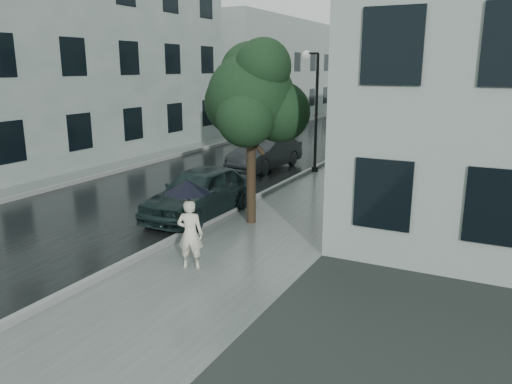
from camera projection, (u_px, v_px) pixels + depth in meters
The scene contains 14 objects.
ground at pixel (213, 263), 11.02m from camera, with size 120.00×120.00×0.00m, color black.
sidewalk at pixel (365, 168), 21.30m from camera, with size 3.50×60.00×0.01m, color slate.
kerb_near at pixel (325, 163), 22.08m from camera, with size 0.15×60.00×0.15m, color slate.
asphalt_road at pixel (254, 158), 23.63m from camera, with size 6.85×60.00×0.00m, color black.
kerb_far at pixel (193, 151), 25.14m from camera, with size 0.15×60.00×0.15m, color slate.
sidewalk_far at pixel (178, 151), 25.56m from camera, with size 1.70×60.00×0.01m, color #4C5451.
building_far_a at pixel (45, 55), 22.80m from camera, with size 7.02×20.00×9.50m.
building_far_b at pixel (259, 69), 42.04m from camera, with size 7.02×18.00×8.00m.
pedestrian at pixel (190, 234), 10.55m from camera, with size 0.55×0.36×1.52m, color beige.
umbrella at pixel (187, 187), 10.28m from camera, with size 1.12×1.12×1.06m.
street_tree at pixel (252, 96), 13.12m from camera, with size 3.03×2.75×4.93m.
lamp_post at pixel (313, 103), 20.06m from camera, with size 0.83×0.44×4.84m.
car_near at pixel (200, 192), 14.32m from camera, with size 1.69×4.20×1.43m, color black.
car_far at pixel (265, 153), 20.96m from camera, with size 1.45×4.14×1.37m, color #272A2D.
Camera 1 is at (5.48, -8.78, 4.20)m, focal length 35.00 mm.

